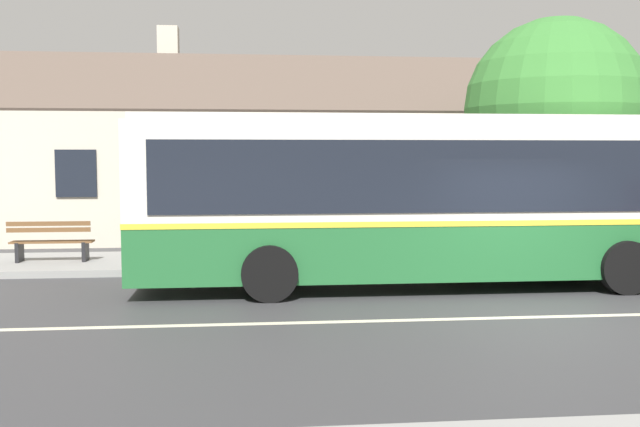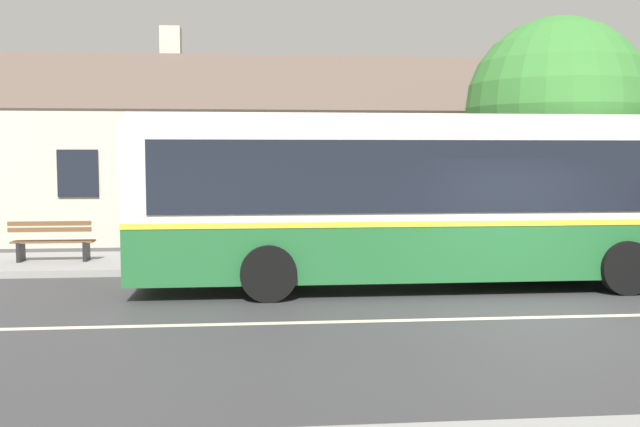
{
  "view_description": "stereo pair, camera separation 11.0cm",
  "coord_description": "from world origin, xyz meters",
  "px_view_note": "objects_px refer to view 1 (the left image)",
  "views": [
    {
      "loc": [
        -4.76,
        -10.72,
        2.56
      ],
      "look_at": [
        -3.23,
        4.13,
        1.34
      ],
      "focal_mm": 40.0,
      "sensor_mm": 36.0,
      "label": 1
    },
    {
      "loc": [
        -4.65,
        -10.73,
        2.56
      ],
      "look_at": [
        -3.23,
        4.13,
        1.34
      ],
      "focal_mm": 40.0,
      "sensor_mm": 36.0,
      "label": 2
    }
  ],
  "objects_px": {
    "bench_by_building": "(52,243)",
    "bus_stop_sign": "(636,195)",
    "transit_bus": "(426,196)",
    "street_tree_primary": "(559,115)"
  },
  "relations": [
    {
      "from": "transit_bus",
      "to": "bench_by_building",
      "type": "height_order",
      "value": "transit_bus"
    },
    {
      "from": "transit_bus",
      "to": "bench_by_building",
      "type": "xyz_separation_m",
      "value": [
        -7.92,
        2.98,
        -1.2
      ]
    },
    {
      "from": "bus_stop_sign",
      "to": "bench_by_building",
      "type": "bearing_deg",
      "value": 176.21
    },
    {
      "from": "street_tree_primary",
      "to": "bus_stop_sign",
      "type": "distance_m",
      "value": 2.86
    },
    {
      "from": "transit_bus",
      "to": "bus_stop_sign",
      "type": "relative_size",
      "value": 4.73
    },
    {
      "from": "bench_by_building",
      "to": "street_tree_primary",
      "type": "xyz_separation_m",
      "value": [
        12.31,
        0.85,
        3.01
      ]
    },
    {
      "from": "bench_by_building",
      "to": "bus_stop_sign",
      "type": "bearing_deg",
      "value": -3.79
    },
    {
      "from": "transit_bus",
      "to": "bus_stop_sign",
      "type": "height_order",
      "value": "transit_bus"
    },
    {
      "from": "street_tree_primary",
      "to": "bus_stop_sign",
      "type": "relative_size",
      "value": 2.51
    },
    {
      "from": "street_tree_primary",
      "to": "bus_stop_sign",
      "type": "bearing_deg",
      "value": -56.55
    }
  ]
}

